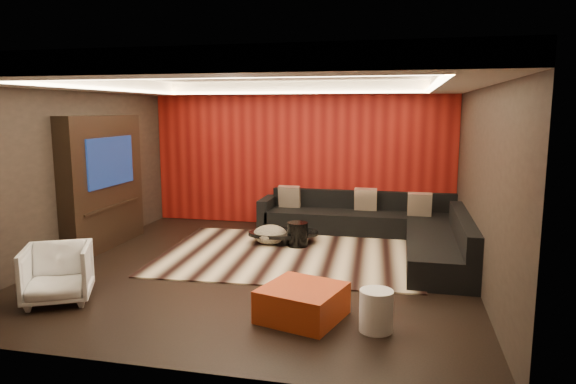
% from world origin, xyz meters
% --- Properties ---
extents(floor, '(6.00, 6.00, 0.02)m').
position_xyz_m(floor, '(0.00, 0.00, -0.01)').
color(floor, black).
rests_on(floor, ground).
extents(ceiling, '(6.00, 6.00, 0.02)m').
position_xyz_m(ceiling, '(0.00, 0.00, 2.81)').
color(ceiling, silver).
rests_on(ceiling, ground).
extents(wall_back, '(6.00, 0.02, 2.80)m').
position_xyz_m(wall_back, '(0.00, 3.01, 1.40)').
color(wall_back, black).
rests_on(wall_back, ground).
extents(wall_left, '(0.02, 6.00, 2.80)m').
position_xyz_m(wall_left, '(-3.01, 0.00, 1.40)').
color(wall_left, black).
rests_on(wall_left, ground).
extents(wall_right, '(0.02, 6.00, 2.80)m').
position_xyz_m(wall_right, '(3.01, 0.00, 1.40)').
color(wall_right, black).
rests_on(wall_right, ground).
extents(red_feature_wall, '(5.98, 0.05, 2.78)m').
position_xyz_m(red_feature_wall, '(0.00, 2.97, 1.40)').
color(red_feature_wall, '#6B0C0A').
rests_on(red_feature_wall, ground).
extents(soffit_back, '(6.00, 0.60, 0.22)m').
position_xyz_m(soffit_back, '(0.00, 2.70, 2.69)').
color(soffit_back, silver).
rests_on(soffit_back, ground).
extents(soffit_front, '(6.00, 0.60, 0.22)m').
position_xyz_m(soffit_front, '(0.00, -2.70, 2.69)').
color(soffit_front, silver).
rests_on(soffit_front, ground).
extents(soffit_left, '(0.60, 4.80, 0.22)m').
position_xyz_m(soffit_left, '(-2.70, 0.00, 2.69)').
color(soffit_left, silver).
rests_on(soffit_left, ground).
extents(soffit_right, '(0.60, 4.80, 0.22)m').
position_xyz_m(soffit_right, '(2.70, 0.00, 2.69)').
color(soffit_right, silver).
rests_on(soffit_right, ground).
extents(cove_back, '(4.80, 0.08, 0.04)m').
position_xyz_m(cove_back, '(0.00, 2.36, 2.60)').
color(cove_back, '#FFD899').
rests_on(cove_back, ground).
extents(cove_front, '(4.80, 0.08, 0.04)m').
position_xyz_m(cove_front, '(0.00, -2.36, 2.60)').
color(cove_front, '#FFD899').
rests_on(cove_front, ground).
extents(cove_left, '(0.08, 4.80, 0.04)m').
position_xyz_m(cove_left, '(-2.36, 0.00, 2.60)').
color(cove_left, '#FFD899').
rests_on(cove_left, ground).
extents(cove_right, '(0.08, 4.80, 0.04)m').
position_xyz_m(cove_right, '(2.36, 0.00, 2.60)').
color(cove_right, '#FFD899').
rests_on(cove_right, ground).
extents(tv_surround, '(0.30, 2.00, 2.20)m').
position_xyz_m(tv_surround, '(-2.85, 0.60, 1.10)').
color(tv_surround, black).
rests_on(tv_surround, ground).
extents(tv_screen, '(0.04, 1.30, 0.80)m').
position_xyz_m(tv_screen, '(-2.69, 0.60, 1.45)').
color(tv_screen, black).
rests_on(tv_screen, ground).
extents(tv_shelf, '(0.04, 1.60, 0.04)m').
position_xyz_m(tv_shelf, '(-2.69, 0.60, 0.70)').
color(tv_shelf, black).
rests_on(tv_shelf, ground).
extents(rug, '(4.16, 3.21, 0.02)m').
position_xyz_m(rug, '(0.28, 0.80, 0.01)').
color(rug, beige).
rests_on(rug, floor).
extents(coffee_table, '(1.50, 1.50, 0.20)m').
position_xyz_m(coffee_table, '(0.03, 1.43, 0.12)').
color(coffee_table, black).
rests_on(coffee_table, rug).
extents(drum_stool, '(0.45, 0.45, 0.41)m').
position_xyz_m(drum_stool, '(0.31, 1.28, 0.22)').
color(drum_stool, black).
rests_on(drum_stool, rug).
extents(striped_pouf, '(0.66, 0.66, 0.32)m').
position_xyz_m(striped_pouf, '(-0.18, 1.34, 0.18)').
color(striped_pouf, beige).
rests_on(striped_pouf, rug).
extents(white_side_table, '(0.44, 0.44, 0.44)m').
position_xyz_m(white_side_table, '(1.78, -1.77, 0.22)').
color(white_side_table, white).
rests_on(white_side_table, floor).
extents(orange_ottoman, '(1.02, 1.02, 0.36)m').
position_xyz_m(orange_ottoman, '(0.97, -1.62, 0.18)').
color(orange_ottoman, '#994913').
rests_on(orange_ottoman, floor).
extents(armchair, '(1.01, 1.02, 0.69)m').
position_xyz_m(armchair, '(-2.00, -1.77, 0.35)').
color(armchair, white).
rests_on(armchair, floor).
extents(sectional_sofa, '(3.65, 3.50, 0.75)m').
position_xyz_m(sectional_sofa, '(1.73, 1.86, 0.26)').
color(sectional_sofa, black).
rests_on(sectional_sofa, floor).
extents(throw_pillows, '(2.87, 0.51, 0.44)m').
position_xyz_m(throw_pillows, '(1.17, 2.57, 0.62)').
color(throw_pillows, beige).
rests_on(throw_pillows, sectional_sofa).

